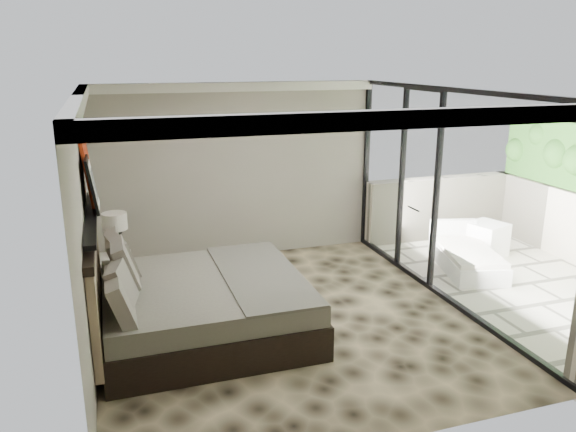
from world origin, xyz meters
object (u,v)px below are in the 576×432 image
object	(u,v)px
table_lamp	(115,229)
bed	(196,303)
ottoman	(486,239)
nightstand	(115,276)
lounger	(466,257)

from	to	relation	value
table_lamp	bed	bearing A→B (deg)	-62.74
bed	ottoman	bearing A→B (deg)	14.16
bed	table_lamp	size ratio (longest dim) A/B	3.94
nightstand	lounger	xyz separation A→B (m)	(5.19, -0.74, -0.05)
bed	table_lamp	world-z (taller)	bed
lounger	nightstand	bearing A→B (deg)	-173.15
ottoman	bed	bearing A→B (deg)	-165.84
nightstand	ottoman	size ratio (longest dim) A/B	0.87
nightstand	ottoman	bearing A→B (deg)	9.21
ottoman	lounger	world-z (taller)	lounger
table_lamp	ottoman	bearing A→B (deg)	-3.35
bed	table_lamp	xyz separation A→B (m)	(-0.82, 1.60, 0.52)
table_lamp	lounger	size ratio (longest dim) A/B	0.37
table_lamp	ottoman	distance (m)	5.86
nightstand	ottoman	distance (m)	5.87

